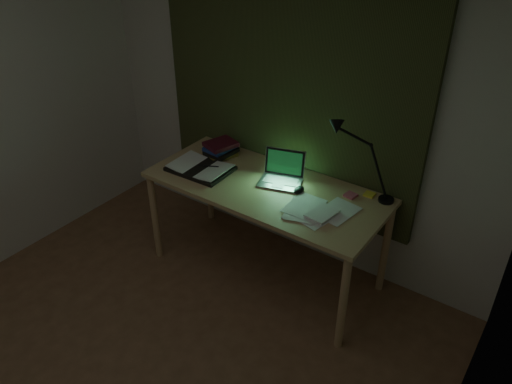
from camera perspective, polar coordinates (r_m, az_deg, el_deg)
wall_back at (r=3.87m, az=3.69°, el=9.77°), size 3.50×0.00×2.50m
curtain at (r=3.76m, az=3.46°, el=12.40°), size 2.20×0.06×2.00m
desk at (r=3.88m, az=1.03°, el=-4.42°), size 1.78×0.78×0.81m
laptop at (r=3.62m, az=2.79°, el=2.46°), size 0.39×0.42×0.22m
open_textbook at (r=3.86m, az=-6.37°, el=2.77°), size 0.48×0.35×0.04m
book_stack at (r=4.04m, az=-4.11°, el=4.91°), size 0.24×0.27×0.12m
loose_papers at (r=3.39m, az=6.96°, el=-2.05°), size 0.39×0.40×0.02m
mouse at (r=3.57m, az=4.92°, el=0.24°), size 0.07×0.11×0.04m
sticky_yellow at (r=3.62m, az=12.85°, el=-0.27°), size 0.07×0.07×0.02m
sticky_pink at (r=3.58m, az=10.76°, el=-0.37°), size 0.09×0.09×0.02m
desk_lamp at (r=3.44m, az=15.27°, el=3.11°), size 0.41×0.32×0.59m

